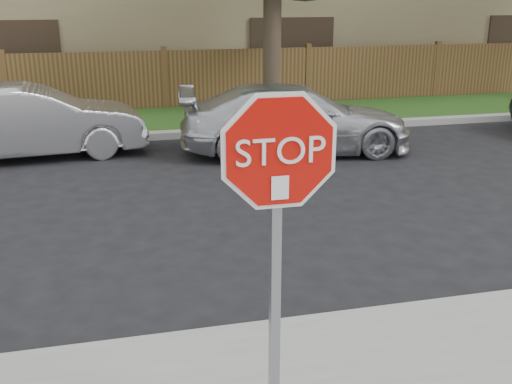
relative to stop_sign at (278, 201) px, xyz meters
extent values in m
plane|color=black|center=(0.46, 1.48, -1.83)|extent=(90.00, 90.00, 0.00)
cube|color=gray|center=(0.46, 9.63, -1.75)|extent=(70.00, 0.30, 0.15)
cube|color=#1E4714|center=(0.46, 11.28, -1.77)|extent=(70.00, 3.00, 0.12)
cube|color=#52361D|center=(0.46, 12.88, -1.03)|extent=(70.00, 0.12, 1.60)
cylinder|color=#382B21|center=(2.96, 11.18, 0.13)|extent=(0.44, 0.44, 3.92)
cube|color=gray|center=(0.00, 0.05, -0.58)|extent=(0.06, 0.06, 2.30)
cylinder|color=white|center=(0.00, -0.02, 0.32)|extent=(1.01, 0.02, 1.01)
cylinder|color=#B70D07|center=(0.00, -0.03, 0.32)|extent=(0.93, 0.02, 0.93)
cube|color=white|center=(0.00, -0.05, 0.10)|extent=(0.11, 0.00, 0.15)
imported|color=#BBBBC0|center=(-2.49, 8.65, -1.13)|extent=(4.35, 1.90, 1.39)
imported|color=silver|center=(2.56, 7.84, -1.16)|extent=(4.77, 2.36, 1.33)
camera|label=1|loc=(-0.95, -3.36, 1.23)|focal=42.00mm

